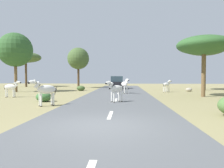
# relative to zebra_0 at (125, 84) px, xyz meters

# --- Properties ---
(ground_plane) EXTENTS (90.00, 90.00, 0.00)m
(ground_plane) POSITION_rel_zebra_0_xyz_m (-0.86, -13.88, -0.96)
(ground_plane) COLOR #8E8456
(road) EXTENTS (6.00, 64.00, 0.05)m
(road) POSITION_rel_zebra_0_xyz_m (-0.63, -13.88, -0.93)
(road) COLOR #56595B
(road) RESTS_ON ground_plane
(lane_markings) EXTENTS (0.16, 56.00, 0.01)m
(lane_markings) POSITION_rel_zebra_0_xyz_m (-0.63, -14.88, -0.91)
(lane_markings) COLOR silver
(lane_markings) RESTS_ON road
(zebra_0) EXTENTS (0.94, 1.51, 1.52)m
(zebra_0) POSITION_rel_zebra_0_xyz_m (0.00, 0.00, 0.00)
(zebra_0) COLOR silver
(zebra_0) RESTS_ON road
(zebra_1) EXTENTS (1.43, 1.24, 1.59)m
(zebra_1) POSITION_rel_zebra_0_xyz_m (-4.64, -8.99, -0.01)
(zebra_1) COLOR silver
(zebra_1) RESTS_ON ground_plane
(zebra_2) EXTENTS (1.49, 0.42, 1.40)m
(zebra_2) POSITION_rel_zebra_0_xyz_m (-9.43, -3.99, -0.12)
(zebra_2) COLOR silver
(zebra_2) RESTS_ON ground_plane
(zebra_3) EXTENTS (1.23, 1.09, 1.38)m
(zebra_3) POSITION_rel_zebra_0_xyz_m (4.68, 2.75, -0.14)
(zebra_3) COLOR silver
(zebra_3) RESTS_ON ground_plane
(zebra_4) EXTENTS (1.24, 1.16, 1.43)m
(zebra_4) POSITION_rel_zebra_0_xyz_m (-0.59, -7.16, -0.06)
(zebra_4) COLOR silver
(zebra_4) RESTS_ON road
(car_0) EXTENTS (2.06, 4.36, 1.74)m
(car_0) POSITION_rel_zebra_0_xyz_m (-1.09, 8.68, -0.11)
(car_0) COLOR black
(car_0) RESTS_ON road
(tree_0) EXTENTS (3.79, 3.79, 6.62)m
(tree_0) POSITION_rel_zebra_0_xyz_m (-12.23, 2.05, 3.74)
(tree_0) COLOR brown
(tree_0) RESTS_ON ground_plane
(tree_2) EXTENTS (5.26, 5.26, 6.24)m
(tree_2) POSITION_rel_zebra_0_xyz_m (10.13, 6.53, 4.33)
(tree_2) COLOR brown
(tree_2) RESTS_ON ground_plane
(tree_3) EXTENTS (4.54, 4.54, 5.19)m
(tree_3) POSITION_rel_zebra_0_xyz_m (6.72, -2.53, 3.40)
(tree_3) COLOR brown
(tree_3) RESTS_ON ground_plane
(tree_6) EXTENTS (5.03, 5.03, 5.85)m
(tree_6) POSITION_rel_zebra_0_xyz_m (-16.67, 13.83, 3.98)
(tree_6) COLOR #4C3823
(tree_6) RESTS_ON ground_plane
(tree_7) EXTENTS (3.31, 3.31, 6.16)m
(tree_7) POSITION_rel_zebra_0_xyz_m (-7.08, 11.01, 3.52)
(tree_7) COLOR #4C3823
(tree_7) RESTS_ON ground_plane
(bush_1) EXTENTS (1.03, 0.93, 0.62)m
(bush_1) POSITION_rel_zebra_0_xyz_m (-5.34, 4.44, -0.65)
(bush_1) COLOR #425B2D
(bush_1) RESTS_ON ground_plane
(bush_2) EXTENTS (1.07, 0.96, 0.64)m
(bush_2) POSITION_rel_zebra_0_xyz_m (-5.55, -6.85, -0.64)
(bush_2) COLOR #386633
(bush_2) RESTS_ON ground_plane
(rock_0) EXTENTS (0.72, 0.54, 0.44)m
(rock_0) POSITION_rel_zebra_0_xyz_m (7.43, 3.83, -0.74)
(rock_0) COLOR #A89E8C
(rock_0) RESTS_ON ground_plane
(rock_1) EXTENTS (0.76, 0.65, 0.46)m
(rock_1) POSITION_rel_zebra_0_xyz_m (-8.02, 2.37, -0.73)
(rock_1) COLOR #A89E8C
(rock_1) RESTS_ON ground_plane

